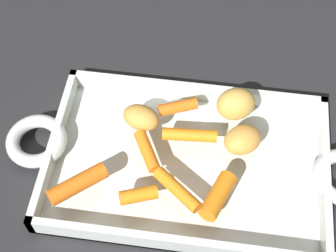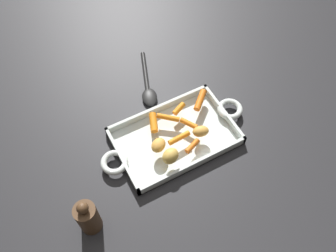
% 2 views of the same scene
% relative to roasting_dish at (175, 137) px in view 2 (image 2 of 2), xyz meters
% --- Properties ---
extents(ground_plane, '(2.31, 2.31, 0.00)m').
position_rel_roasting_dish_xyz_m(ground_plane, '(0.00, 0.00, -0.01)').
color(ground_plane, '#232326').
extents(roasting_dish, '(0.46, 0.22, 0.03)m').
position_rel_roasting_dish_xyz_m(roasting_dish, '(0.00, 0.00, 0.00)').
color(roasting_dish, silver).
rests_on(roasting_dish, ground_plane).
extents(baby_carrot_southwest, '(0.07, 0.06, 0.03)m').
position_rel_roasting_dish_xyz_m(baby_carrot_southwest, '(-0.12, -0.06, 0.03)').
color(baby_carrot_southwest, orange).
rests_on(baby_carrot_southwest, roasting_dish).
extents(baby_carrot_long, '(0.04, 0.05, 0.02)m').
position_rel_roasting_dish_xyz_m(baby_carrot_long, '(-0.05, -0.01, 0.03)').
color(baby_carrot_long, orange).
rests_on(baby_carrot_long, roasting_dish).
extents(baby_carrot_center_right, '(0.07, 0.02, 0.02)m').
position_rel_roasting_dish_xyz_m(baby_carrot_center_right, '(0.00, 0.02, 0.03)').
color(baby_carrot_center_right, orange).
rests_on(baby_carrot_center_right, roasting_dish).
extents(baby_carrot_center_left, '(0.06, 0.06, 0.02)m').
position_rel_roasting_dish_xyz_m(baby_carrot_center_left, '(-0.01, -0.05, 0.03)').
color(baby_carrot_center_left, orange).
rests_on(baby_carrot_center_left, roasting_dish).
extents(baby_carrot_southeast, '(0.04, 0.06, 0.03)m').
position_rel_roasting_dish_xyz_m(baby_carrot_southeast, '(0.04, -0.05, 0.03)').
color(baby_carrot_southeast, orange).
rests_on(baby_carrot_southeast, roasting_dish).
extents(baby_carrot_northeast, '(0.05, 0.03, 0.02)m').
position_rel_roasting_dish_xyz_m(baby_carrot_northeast, '(-0.02, 0.06, 0.03)').
color(baby_carrot_northeast, orange).
rests_on(baby_carrot_northeast, roasting_dish).
extents(baby_carrot_short, '(0.05, 0.03, 0.02)m').
position_rel_roasting_dish_xyz_m(baby_carrot_short, '(-0.05, -0.06, 0.03)').
color(baby_carrot_short, orange).
rests_on(baby_carrot_short, roasting_dish).
extents(potato_halved, '(0.06, 0.06, 0.03)m').
position_rel_roasting_dish_xyz_m(potato_halved, '(0.06, 0.02, 0.04)').
color(potato_halved, gold).
rests_on(potato_halved, roasting_dish).
extents(potato_near_roast, '(0.06, 0.06, 0.04)m').
position_rel_roasting_dish_xyz_m(potato_near_roast, '(0.05, 0.07, 0.04)').
color(potato_near_roast, gold).
rests_on(potato_near_roast, roasting_dish).
extents(potato_corner, '(0.05, 0.05, 0.03)m').
position_rel_roasting_dish_xyz_m(potato_corner, '(-0.06, 0.04, 0.03)').
color(potato_corner, gold).
rests_on(potato_corner, roasting_dish).
extents(serving_spoon, '(0.11, 0.23, 0.02)m').
position_rel_roasting_dish_xyz_m(serving_spoon, '(-0.01, -0.20, -0.00)').
color(serving_spoon, black).
rests_on(serving_spoon, ground_plane).
extents(pepper_mill, '(0.05, 0.05, 0.14)m').
position_rel_roasting_dish_xyz_m(pepper_mill, '(0.31, 0.13, 0.05)').
color(pepper_mill, '#4C331E').
rests_on(pepper_mill, ground_plane).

